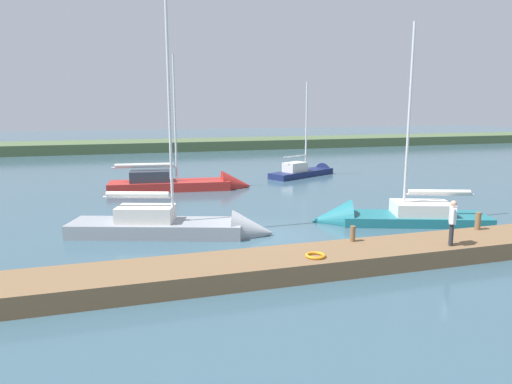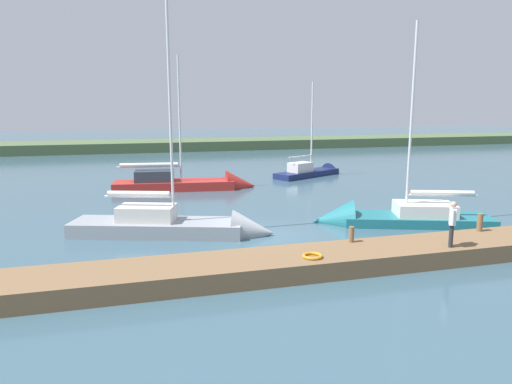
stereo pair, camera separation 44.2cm
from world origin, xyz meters
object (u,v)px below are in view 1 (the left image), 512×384
object	(u,v)px
mooring_post_far	(353,234)
sailboat_outer_mooring	(383,219)
mooring_post_near	(478,221)
life_ring_buoy	(315,255)
sailboat_near_dock	(189,186)
person_on_dock	(452,220)
sailboat_far_left	(309,173)
sailboat_mid_channel	(184,230)

from	to	relation	value
mooring_post_far	sailboat_outer_mooring	distance (m)	5.81
mooring_post_near	life_ring_buoy	distance (m)	7.67
sailboat_near_dock	person_on_dock	world-z (taller)	sailboat_near_dock
sailboat_far_left	mooring_post_near	bearing A→B (deg)	-121.04
mooring_post_near	sailboat_near_dock	bearing A→B (deg)	-60.75
mooring_post_far	mooring_post_near	bearing A→B (deg)	180.00
mooring_post_near	mooring_post_far	bearing A→B (deg)	0.00
sailboat_outer_mooring	person_on_dock	distance (m)	5.85
mooring_post_far	person_on_dock	size ratio (longest dim) A/B	0.35
life_ring_buoy	person_on_dock	bearing A→B (deg)	177.89
sailboat_near_dock	sailboat_far_left	size ratio (longest dim) A/B	1.19
life_ring_buoy	person_on_dock	world-z (taller)	person_on_dock
mooring_post_far	sailboat_mid_channel	world-z (taller)	sailboat_mid_channel
sailboat_mid_channel	sailboat_far_left	bearing A→B (deg)	68.88
sailboat_mid_channel	sailboat_far_left	size ratio (longest dim) A/B	1.31
mooring_post_near	sailboat_outer_mooring	size ratio (longest dim) A/B	0.07
sailboat_mid_channel	mooring_post_far	bearing A→B (deg)	-23.41
life_ring_buoy	sailboat_near_dock	xyz separation A→B (m)	(1.41, -17.27, -0.44)
mooring_post_near	sailboat_mid_channel	distance (m)	11.99
sailboat_far_left	person_on_dock	size ratio (longest dim) A/B	5.10
sailboat_mid_channel	person_on_dock	size ratio (longest dim) A/B	6.66
sailboat_mid_channel	sailboat_outer_mooring	bearing A→B (deg)	14.47
mooring_post_far	person_on_dock	distance (m)	3.45
mooring_post_near	sailboat_near_dock	size ratio (longest dim) A/B	0.07
mooring_post_far	sailboat_near_dock	bearing A→B (deg)	-77.90
sailboat_outer_mooring	sailboat_mid_channel	bearing A→B (deg)	15.75
mooring_post_far	sailboat_outer_mooring	size ratio (longest dim) A/B	0.06
mooring_post_near	sailboat_mid_channel	size ratio (longest dim) A/B	0.07
life_ring_buoy	sailboat_mid_channel	distance (m)	6.97
mooring_post_far	person_on_dock	world-z (taller)	person_on_dock
mooring_post_far	life_ring_buoy	xyz separation A→B (m)	(2.02, 1.24, -0.23)
mooring_post_near	mooring_post_far	size ratio (longest dim) A/B	1.23
mooring_post_far	person_on_dock	bearing A→B (deg)	155.04
sailboat_near_dock	person_on_dock	distance (m)	18.68
mooring_post_near	sailboat_near_dock	xyz separation A→B (m)	(8.97, -16.02, -0.74)
sailboat_near_dock	sailboat_far_left	distance (m)	10.96
sailboat_near_dock	sailboat_mid_channel	bearing A→B (deg)	-93.24
mooring_post_far	sailboat_far_left	world-z (taller)	sailboat_far_left
life_ring_buoy	sailboat_outer_mooring	bearing A→B (deg)	-137.71
mooring_post_near	person_on_dock	xyz separation A→B (m)	(2.46, 1.43, 0.56)
mooring_post_far	sailboat_far_left	xyz separation A→B (m)	(-6.88, -19.73, -0.78)
mooring_post_near	sailboat_mid_channel	xyz separation A→B (m)	(10.94, -4.83, -0.74)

